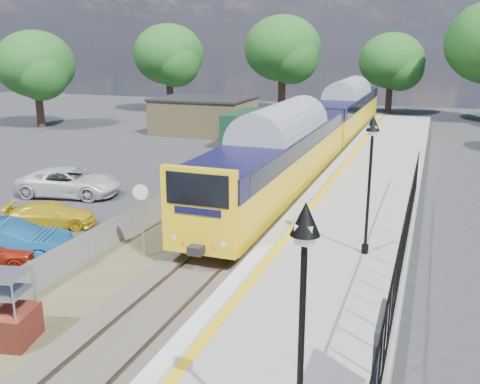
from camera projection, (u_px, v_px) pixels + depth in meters
The scene contains 16 objects.
ground at pixel (134, 337), 14.40m from camera, with size 120.00×120.00×0.00m, color #2D2D30.
track_bed at pixel (240, 223), 23.29m from camera, with size 5.90×80.00×0.29m.
platform at pixel (341, 241), 20.14m from camera, with size 5.00×70.00×0.90m, color gray.
platform_edge at pixel (289, 224), 20.70m from camera, with size 0.90×70.00×0.01m.
victorian_lamp_south at pixel (303, 280), 7.82m from camera, with size 0.44×0.44×4.60m.
victorian_lamp_north at pixel (371, 153), 16.93m from camera, with size 0.44×0.44×4.60m.
palisade_fence at pixel (397, 277), 13.77m from camera, with size 0.12×26.00×2.00m.
wire_fence at pixel (186, 191), 26.49m from camera, with size 0.06×52.00×1.20m.
outbuilding at pixel (212, 118), 45.85m from camera, with size 10.80×10.10×3.12m.
tree_line at pixel (376, 55), 50.19m from camera, with size 56.80×43.80×11.88m.
train at pixel (323, 125), 36.19m from camera, with size 2.82×40.83×3.51m.
brick_plinth at pixel (8, 310), 13.87m from camera, with size 1.48×1.48×2.01m.
speed_sign at pixel (142, 209), 19.16m from camera, with size 0.56×0.17×2.84m.
car_blue at pixel (7, 242), 19.24m from camera, with size 1.58×4.54×1.50m, color #195E9A.
car_yellow at pixel (51, 215), 22.97m from camera, with size 1.52×3.73×1.08m, color gold.
car_white at pixel (70, 182), 27.65m from camera, with size 2.41×5.22×1.45m, color silver.
Camera 1 is at (7.09, -11.07, 7.63)m, focal length 40.00 mm.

